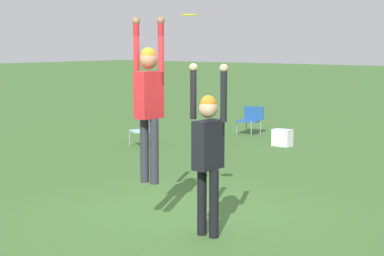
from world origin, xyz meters
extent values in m
plane|color=#3D662D|center=(0.00, 0.00, 0.00)|extent=(120.00, 120.00, 0.00)
cylinder|color=#2D2D38|center=(-0.26, -0.40, 0.98)|extent=(0.12, 0.12, 0.88)
cylinder|color=#2D2D38|center=(-0.09, -0.40, 0.98)|extent=(0.12, 0.12, 0.88)
cube|color=red|center=(-0.18, -0.40, 1.73)|extent=(0.21, 0.39, 0.62)
sphere|color=#9E704C|center=(-0.18, -0.40, 2.19)|extent=(0.24, 0.24, 0.24)
sphere|color=orange|center=(-0.18, -0.40, 2.25)|extent=(0.20, 0.20, 0.20)
cylinder|color=red|center=(-0.39, -0.40, 2.37)|extent=(0.08, 0.08, 0.66)
sphere|color=#9E704C|center=(-0.39, -0.40, 2.70)|extent=(0.10, 0.10, 0.10)
cylinder|color=red|center=(0.04, -0.40, 2.37)|extent=(0.08, 0.08, 0.66)
sphere|color=#9E704C|center=(0.04, -0.40, 2.70)|extent=(0.10, 0.10, 0.10)
cylinder|color=black|center=(0.72, -0.41, 0.43)|extent=(0.12, 0.12, 0.86)
cylinder|color=black|center=(0.91, -0.41, 0.43)|extent=(0.12, 0.12, 0.86)
cube|color=black|center=(0.82, -0.41, 1.16)|extent=(0.21, 0.42, 0.61)
sphere|color=tan|center=(0.82, -0.41, 1.61)|extent=(0.23, 0.23, 0.23)
sphere|color=orange|center=(0.82, -0.41, 1.68)|extent=(0.20, 0.20, 0.20)
cylinder|color=black|center=(0.58, -0.41, 1.79)|extent=(0.08, 0.08, 0.64)
sphere|color=tan|center=(0.58, -0.41, 2.11)|extent=(0.10, 0.10, 0.10)
cylinder|color=black|center=(1.05, -0.41, 1.79)|extent=(0.08, 0.08, 0.64)
sphere|color=tan|center=(1.05, -0.41, 2.11)|extent=(0.10, 0.10, 0.10)
cylinder|color=yellow|center=(0.36, -0.21, 2.77)|extent=(0.23, 0.23, 0.02)
cylinder|color=gray|center=(-4.82, 4.06, 0.19)|extent=(0.02, 0.02, 0.39)
cylinder|color=gray|center=(-4.45, 4.06, 0.19)|extent=(0.02, 0.02, 0.39)
cylinder|color=gray|center=(-4.82, 4.43, 0.19)|extent=(0.02, 0.02, 0.39)
cylinder|color=gray|center=(-4.45, 4.43, 0.19)|extent=(0.02, 0.02, 0.39)
cube|color=#8CC6C1|center=(-4.64, 4.24, 0.37)|extent=(0.60, 0.60, 0.04)
cube|color=#8CC6C1|center=(-4.64, 4.45, 0.63)|extent=(0.44, 0.33, 0.49)
cylinder|color=gray|center=(-3.98, 7.27, 0.19)|extent=(0.02, 0.02, 0.38)
cylinder|color=gray|center=(-3.53, 7.27, 0.19)|extent=(0.02, 0.02, 0.38)
cylinder|color=gray|center=(-3.98, 7.73, 0.19)|extent=(0.02, 0.02, 0.38)
cylinder|color=gray|center=(-3.53, 7.73, 0.19)|extent=(0.02, 0.02, 0.38)
cube|color=#235193|center=(-3.75, 7.50, 0.37)|extent=(0.66, 0.66, 0.04)
cube|color=#235193|center=(-3.75, 7.75, 0.56)|extent=(0.54, 0.23, 0.36)
cube|color=white|center=(-2.08, 6.38, 0.19)|extent=(0.43, 0.29, 0.37)
cube|color=silver|center=(-2.08, 6.38, 0.38)|extent=(0.44, 0.29, 0.02)
camera|label=1|loc=(5.50, -6.67, 2.41)|focal=60.00mm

